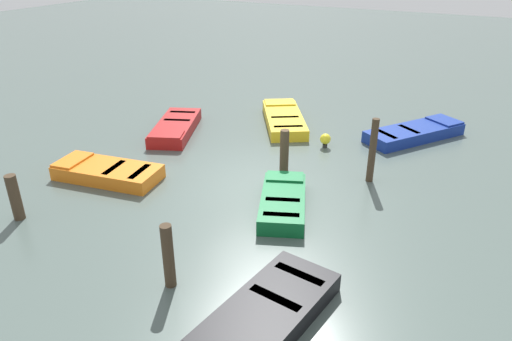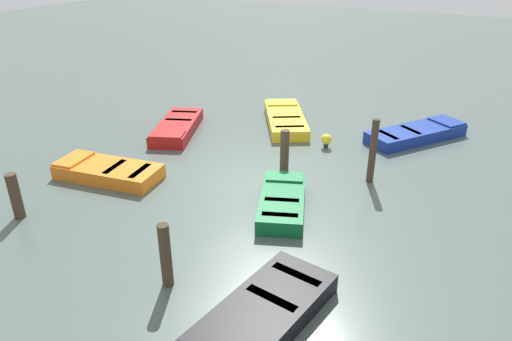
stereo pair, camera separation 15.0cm
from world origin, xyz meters
TOP-DOWN VIEW (x-y plane):
  - ground_plane at (0.00, 0.00)m, footprint 80.00×80.00m
  - rowboat_green at (-1.06, -1.34)m, footprint 2.87×2.02m
  - rowboat_blue at (5.57, -3.40)m, footprint 3.74×3.08m
  - rowboat_black at (-4.92, -2.79)m, footprint 3.26×1.79m
  - rowboat_orange at (-1.84, 3.94)m, footprint 1.75×3.22m
  - rowboat_yellow at (4.72, 1.28)m, footprint 3.77×3.02m
  - rowboat_red at (2.08, 4.38)m, footprint 3.52×2.41m
  - mooring_piling_far_left at (1.56, -2.89)m, footprint 0.20×0.20m
  - mooring_piling_mid_right at (0.81, -0.51)m, footprint 0.26×0.26m
  - mooring_piling_near_right at (-4.87, -0.60)m, footprint 0.23×0.23m
  - mooring_piling_far_right at (-4.55, 4.30)m, footprint 0.27×0.27m
  - marker_buoy at (3.33, -0.89)m, footprint 0.36×0.36m

SIDE VIEW (x-z plane):
  - ground_plane at x=0.00m, z-range 0.00..0.00m
  - rowboat_blue at x=5.57m, z-range -0.01..0.45m
  - rowboat_yellow at x=4.72m, z-range -0.01..0.45m
  - rowboat_red at x=2.08m, z-range -0.01..0.45m
  - rowboat_black at x=-4.92m, z-range -0.01..0.45m
  - rowboat_orange at x=-1.84m, z-range -0.01..0.45m
  - rowboat_green at x=-1.06m, z-range -0.01..0.45m
  - marker_buoy at x=3.33m, z-range 0.05..0.53m
  - mooring_piling_far_right at x=-4.55m, z-range 0.00..1.20m
  - mooring_piling_mid_right at x=0.81m, z-range 0.00..1.40m
  - mooring_piling_near_right at x=-4.87m, z-range 0.00..1.41m
  - mooring_piling_far_left at x=1.56m, z-range 0.00..1.90m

